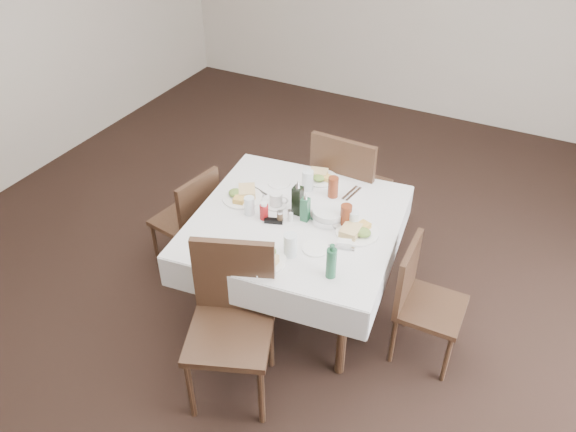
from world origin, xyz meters
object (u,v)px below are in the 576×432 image
Objects in this scene: chair_west at (191,216)px; water_e at (354,220)px; water_w at (249,206)px; dining_table at (296,229)px; chair_north at (347,185)px; oil_cruet_green at (305,208)px; chair_south at (232,312)px; green_bottle at (331,263)px; bread_basket at (329,215)px; ketchup_bottle at (264,211)px; coffee_mug at (276,200)px; water_s at (290,245)px; water_n at (308,180)px; oil_cruet_dark at (298,199)px; chair_east at (420,295)px.

water_e is at bearing 3.11° from chair_west.
dining_table is at bearing 16.93° from water_w.
oil_cruet_green is (0.00, -0.74, 0.26)m from chair_north.
chair_south is 0.95m from water_e.
water_w is at bearing 156.51° from green_bottle.
ketchup_bottle is (-0.37, -0.18, 0.02)m from bread_basket.
green_bottle reaches higher than bread_basket.
coffee_mug is (-0.23, 0.05, -0.04)m from oil_cruet_green.
water_s is at bearing -78.36° from oil_cruet_green.
ketchup_bottle is (-0.14, 0.64, 0.25)m from chair_south.
green_bottle is (0.60, -0.30, 0.04)m from ketchup_bottle.
coffee_mug is at bearing 87.92° from ketchup_bottle.
water_n reaches higher than chair_west.
ketchup_bottle is at bearing -161.88° from water_e.
oil_cruet_dark is at bearing 88.45° from chair_south.
bread_basket is at bearing 24.90° from dining_table.
oil_cruet_dark reaches higher than water_n.
water_w is 0.19m from coffee_mug.
chair_north is 8.48× the size of ketchup_bottle.
bread_basket is (-0.17, 0.00, -0.02)m from water_e.
chair_west is 4.02× the size of oil_cruet_green.
water_w is at bearing -116.18° from water_n.
water_n is 0.29m from oil_cruet_dark.
dining_table is 12.51× the size of water_e.
chair_north reaches higher than dining_table.
oil_cruet_green is at bearing -150.84° from bread_basket.
coffee_mug reaches higher than chair_west.
water_e is at bearing -30.15° from water_n.
water_w is at bearing 111.20° from chair_south.
bread_basket is (0.23, 0.82, 0.23)m from chair_south.
green_bottle is (0.36, -1.15, 0.27)m from chair_north.
dining_table is 0.38m from water_n.
water_n is 0.35m from oil_cruet_green.
water_s is 0.98× the size of coffee_mug.
chair_west is 0.92m from water_n.
ketchup_bottle is (0.68, -0.11, 0.34)m from chair_west.
water_w is (-0.65, -0.17, 0.01)m from water_e.
oil_cruet_green is 1.71× the size of ketchup_bottle.
bread_basket is at bearing -43.24° from water_n.
water_w is at bearing -163.07° from dining_table.
water_e is (-0.50, 0.10, 0.35)m from chair_east.
green_bottle is at bearing -46.35° from oil_cruet_dark.
green_bottle is at bearing 36.88° from chair_south.
oil_cruet_green is at bearing 24.01° from ketchup_bottle.
water_n is 1.16× the size of water_w.
chair_east is 0.99× the size of chair_west.
chair_north reaches higher than bread_basket.
dining_table is 11.68× the size of ketchup_bottle.
oil_cruet_green is at bearing 101.64° from water_s.
water_s is at bearing -156.36° from chair_east.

